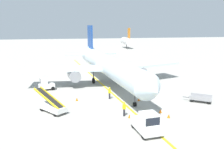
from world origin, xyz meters
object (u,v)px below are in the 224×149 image
at_px(ground_crew_wing_walker, 110,93).
at_px(safety_cone_nose_right, 130,116).
at_px(baggage_cart_loaded, 201,99).
at_px(safety_cone_wingtip_left, 169,116).
at_px(baggage_tug_near_wing, 46,84).
at_px(pushback_tug, 147,123).
at_px(airliner, 108,65).
at_px(safety_cone_wingtip_right, 161,111).
at_px(ground_crew_marshaller, 124,108).
at_px(safety_cone_tail_area, 77,99).
at_px(safety_cone_nose_left, 139,99).
at_px(belt_loader_forward_hold, 52,106).

height_order(ground_crew_wing_walker, safety_cone_nose_right, ground_crew_wing_walker).
distance_m(baggage_cart_loaded, safety_cone_wingtip_left, 7.97).
xyz_separation_m(safety_cone_nose_right, safety_cone_wingtip_left, (4.32, -0.85, 0.00)).
bearing_deg(ground_crew_wing_walker, baggage_cart_loaded, -17.53).
xyz_separation_m(baggage_tug_near_wing, ground_crew_wing_walker, (9.13, -6.57, -0.02)).
relative_size(pushback_tug, safety_cone_wingtip_left, 8.56).
distance_m(pushback_tug, safety_cone_nose_right, 4.14).
height_order(airliner, baggage_cart_loaded, airliner).
xyz_separation_m(pushback_tug, ground_crew_wing_walker, (-1.51, 11.36, -0.08)).
bearing_deg(safety_cone_wingtip_left, safety_cone_wingtip_right, 100.05).
bearing_deg(ground_crew_marshaller, safety_cone_wingtip_right, 1.87).
bearing_deg(ground_crew_marshaller, pushback_tug, -77.09).
bearing_deg(ground_crew_marshaller, safety_cone_nose_right, -53.96).
bearing_deg(ground_crew_marshaller, safety_cone_tail_area, 126.71).
bearing_deg(safety_cone_nose_right, baggage_tug_near_wing, 125.84).
xyz_separation_m(airliner, safety_cone_nose_left, (2.55, -9.91, -3.20)).
distance_m(safety_cone_nose_right, safety_cone_tail_area, 9.20).
bearing_deg(safety_cone_tail_area, pushback_tug, -61.93).
bearing_deg(safety_cone_wingtip_right, belt_loader_forward_hold, 167.28).
height_order(pushback_tug, belt_loader_forward_hold, belt_loader_forward_hold).
relative_size(baggage_tug_near_wing, baggage_cart_loaded, 0.76).
distance_m(pushback_tug, baggage_tug_near_wing, 20.84).
relative_size(baggage_tug_near_wing, safety_cone_nose_left, 6.01).
relative_size(baggage_cart_loaded, ground_crew_marshaller, 2.06).
bearing_deg(safety_cone_wingtip_right, baggage_cart_loaded, 21.87).
bearing_deg(ground_crew_wing_walker, safety_cone_tail_area, 179.38).
distance_m(pushback_tug, safety_cone_tail_area, 12.95).
distance_m(ground_crew_marshaller, safety_cone_nose_left, 6.07).
relative_size(belt_loader_forward_hold, ground_crew_wing_walker, 2.77).
relative_size(ground_crew_wing_walker, safety_cone_wingtip_right, 3.86).
relative_size(belt_loader_forward_hold, safety_cone_tail_area, 10.71).
relative_size(pushback_tug, safety_cone_tail_area, 8.56).
bearing_deg(safety_cone_wingtip_right, baggage_tug_near_wing, 137.06).
distance_m(baggage_cart_loaded, ground_crew_marshaller, 11.80).
relative_size(ground_crew_marshaller, safety_cone_nose_right, 3.86).
xyz_separation_m(safety_cone_wingtip_left, safety_cone_wingtip_right, (-0.29, 1.66, 0.00)).
bearing_deg(belt_loader_forward_hold, airliner, 53.02).
relative_size(baggage_cart_loaded, safety_cone_nose_left, 7.96).
bearing_deg(belt_loader_forward_hold, pushback_tug, -39.80).
bearing_deg(ground_crew_marshaller, safety_cone_nose_left, 56.15).
distance_m(baggage_tug_near_wing, safety_cone_wingtip_right, 19.23).
distance_m(safety_cone_nose_left, safety_cone_tail_area, 8.54).
distance_m(belt_loader_forward_hold, safety_cone_tail_area, 4.90).
height_order(belt_loader_forward_hold, safety_cone_nose_left, belt_loader_forward_hold).
height_order(belt_loader_forward_hold, safety_cone_wingtip_left, belt_loader_forward_hold).
xyz_separation_m(ground_crew_wing_walker, safety_cone_nose_left, (3.79, -1.66, -0.69)).
relative_size(ground_crew_marshaller, safety_cone_wingtip_left, 3.86).
xyz_separation_m(safety_cone_nose_right, safety_cone_tail_area, (-5.49, 7.38, 0.00)).
xyz_separation_m(belt_loader_forward_hold, safety_cone_nose_right, (8.64, -3.67, -0.56)).
xyz_separation_m(belt_loader_forward_hold, safety_cone_wingtip_right, (12.67, -2.86, -0.56)).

